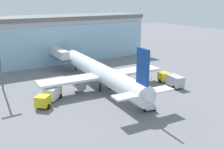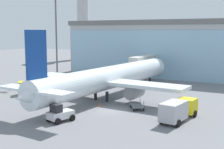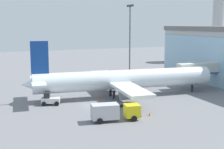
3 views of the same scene
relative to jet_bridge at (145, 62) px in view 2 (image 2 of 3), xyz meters
The scene contains 12 objects.
ground 28.88m from the jet_bridge, 80.60° to the right, with size 240.00×240.00×0.00m, color slate.
terminal_building 11.86m from the jet_bridge, 66.26° to the left, with size 57.16×17.48×13.84m.
jet_bridge is the anchor object (origin of this frame).
control_tower 60.38m from the jet_bridge, 135.10° to the left, with size 8.72×8.72×33.07m.
apron_light_mast 21.07m from the jet_bridge, 150.06° to the right, with size 3.20×0.40×19.30m.
airplane 20.57m from the jet_bridge, 87.40° to the right, with size 28.03×39.85×11.35m.
catering_truck 25.40m from the jet_bridge, 117.29° to the right, with size 6.87×6.56×2.65m.
fuel_truck 32.21m from the jet_bridge, 62.75° to the right, with size 3.53×7.57×2.65m.
baggage_cart 26.77m from the jet_bridge, 72.65° to the right, with size 2.90×3.21×1.50m.
pushback_tug 35.42m from the jet_bridge, 87.60° to the right, with size 3.00×3.60×2.30m.
safety_cone_nose 26.72m from the jet_bridge, 85.02° to the right, with size 0.36×0.36×0.55m, color orange.
safety_cone_wingtip 26.84m from the jet_bridge, 56.83° to the right, with size 0.36×0.36×0.55m, color orange.
Camera 2 is at (19.22, -38.16, 11.24)m, focal length 50.00 mm.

